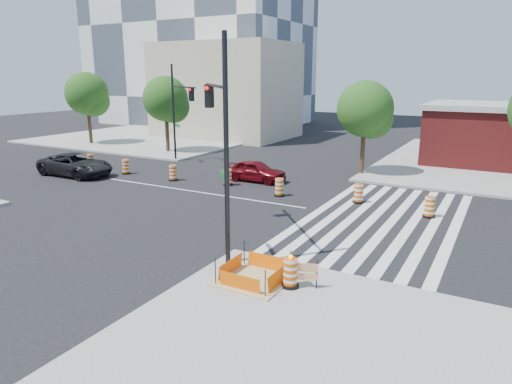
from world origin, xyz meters
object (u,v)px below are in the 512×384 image
(dark_suv, at_px, (75,165))
(signal_pole_se, at_px, (220,126))
(red_coupe, at_px, (255,171))
(signal_pole_nw, at_px, (179,105))

(dark_suv, xyz_separation_m, signal_pole_se, (16.25, -6.54, 4.09))
(signal_pole_se, bearing_deg, dark_suv, 27.07)
(red_coupe, height_order, signal_pole_se, signal_pole_se)
(red_coupe, xyz_separation_m, signal_pole_se, (4.70, -11.04, 4.16))
(signal_pole_se, xyz_separation_m, signal_pole_nw, (-12.58, 13.37, -0.33))
(red_coupe, bearing_deg, dark_suv, 110.66)
(red_coupe, distance_m, signal_pole_nw, 9.07)
(red_coupe, relative_size, dark_suv, 0.74)
(dark_suv, bearing_deg, signal_pole_nw, -29.00)
(red_coupe, xyz_separation_m, signal_pole_nw, (-7.88, 2.33, 3.83))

